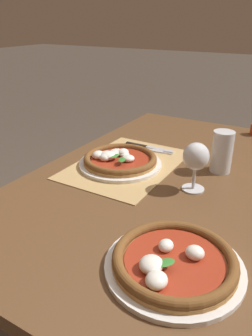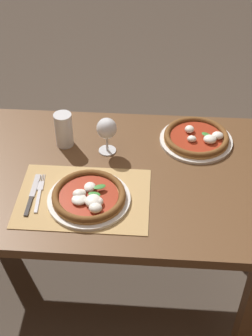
{
  "view_description": "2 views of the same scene",
  "coord_description": "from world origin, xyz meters",
  "px_view_note": "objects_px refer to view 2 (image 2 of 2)",
  "views": [
    {
      "loc": [
        0.93,
        0.41,
        1.23
      ],
      "look_at": [
        0.16,
        -0.05,
        0.82
      ],
      "focal_mm": 35.0,
      "sensor_mm": 36.0,
      "label": 1
    },
    {
      "loc": [
        0.23,
        -1.33,
        1.92
      ],
      "look_at": [
        0.14,
        -0.03,
        0.79
      ],
      "focal_mm": 50.0,
      "sensor_mm": 36.0,
      "label": 2
    }
  ],
  "objects_px": {
    "pint_glass": "(64,130)",
    "knife": "(32,194)",
    "pizza_near": "(89,197)",
    "pizza_far": "(197,138)",
    "fork": "(39,193)",
    "wine_glass": "(107,130)"
  },
  "relations": [
    {
      "from": "pint_glass",
      "to": "knife",
      "type": "bearing_deg",
      "value": -102.37
    },
    {
      "from": "pizza_near",
      "to": "knife",
      "type": "relative_size",
      "value": 1.38
    },
    {
      "from": "pizza_near",
      "to": "pizza_far",
      "type": "distance_m",
      "value": 0.55
    },
    {
      "from": "pizza_far",
      "to": "fork",
      "type": "distance_m",
      "value": 0.68
    },
    {
      "from": "pizza_near",
      "to": "wine_glass",
      "type": "xyz_separation_m",
      "value": [
        0.04,
        0.29,
        0.08
      ]
    },
    {
      "from": "pint_glass",
      "to": "fork",
      "type": "distance_m",
      "value": 0.31
    },
    {
      "from": "wine_glass",
      "to": "pint_glass",
      "type": "distance_m",
      "value": 0.18
    },
    {
      "from": "pint_glass",
      "to": "pizza_far",
      "type": "bearing_deg",
      "value": 5.68
    },
    {
      "from": "pizza_near",
      "to": "fork",
      "type": "distance_m",
      "value": 0.19
    },
    {
      "from": "pizza_far",
      "to": "pint_glass",
      "type": "bearing_deg",
      "value": -174.32
    },
    {
      "from": "knife",
      "to": "wine_glass",
      "type": "bearing_deg",
      "value": 48.33
    },
    {
      "from": "pint_glass",
      "to": "fork",
      "type": "xyz_separation_m",
      "value": [
        -0.04,
        -0.3,
        -0.06
      ]
    },
    {
      "from": "pizza_near",
      "to": "pint_glass",
      "type": "distance_m",
      "value": 0.36
    },
    {
      "from": "wine_glass",
      "to": "knife",
      "type": "xyz_separation_m",
      "value": [
        -0.25,
        -0.28,
        -0.1
      ]
    },
    {
      "from": "pizza_far",
      "to": "knife",
      "type": "relative_size",
      "value": 1.39
    },
    {
      "from": "wine_glass",
      "to": "fork",
      "type": "xyz_separation_m",
      "value": [
        -0.22,
        -0.26,
        -0.1
      ]
    },
    {
      "from": "pizza_near",
      "to": "knife",
      "type": "height_order",
      "value": "pizza_near"
    },
    {
      "from": "fork",
      "to": "knife",
      "type": "distance_m",
      "value": 0.03
    },
    {
      "from": "pizza_far",
      "to": "wine_glass",
      "type": "distance_m",
      "value": 0.38
    },
    {
      "from": "pizza_near",
      "to": "pint_glass",
      "type": "height_order",
      "value": "pint_glass"
    },
    {
      "from": "fork",
      "to": "pizza_far",
      "type": "bearing_deg",
      "value": 31.08
    },
    {
      "from": "fork",
      "to": "knife",
      "type": "relative_size",
      "value": 0.93
    }
  ]
}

